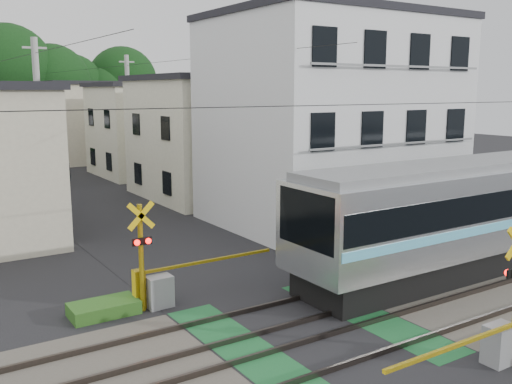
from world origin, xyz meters
TOP-DOWN VIEW (x-y plane):
  - ground at (0.00, 0.00)m, footprint 120.00×120.00m
  - track_bed at (0.00, 0.00)m, footprint 120.00×120.00m
  - commuter_train at (9.67, 1.20)m, footprint 17.88×2.82m
  - crossing_signal_near at (2.59, -3.65)m, footprint 4.74×0.65m
  - crossing_signal_far at (-2.59, 3.65)m, footprint 4.74×0.65m
  - apartment_block at (8.50, 9.49)m, footprint 10.20×8.36m
  - houses_row at (0.25, 25.92)m, footprint 22.07×31.35m
  - catenary at (6.00, 0.03)m, footprint 60.00×5.04m
  - utility_poles at (-1.05, 23.01)m, footprint 7.90×42.00m
  - pedestrian at (0.69, 25.64)m, footprint 0.76×0.58m
  - weed_patches at (1.76, -0.09)m, footprint 10.25×8.80m

SIDE VIEW (x-z plane):
  - ground at x=0.00m, z-range 0.00..0.00m
  - track_bed at x=0.00m, z-range -0.03..0.11m
  - weed_patches at x=1.76m, z-range -0.02..0.38m
  - crossing_signal_near at x=2.59m, z-range -0.83..2.25m
  - crossing_signal_far at x=-2.59m, z-range -0.83..2.25m
  - pedestrian at x=0.69m, z-range 0.00..1.87m
  - commuter_train at x=9.67m, z-range 0.11..3.82m
  - houses_row at x=0.25m, z-range -0.16..6.64m
  - catenary at x=6.00m, z-range 0.20..7.20m
  - utility_poles at x=-1.05m, z-range 0.08..8.08m
  - apartment_block at x=8.50m, z-range 0.01..9.31m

